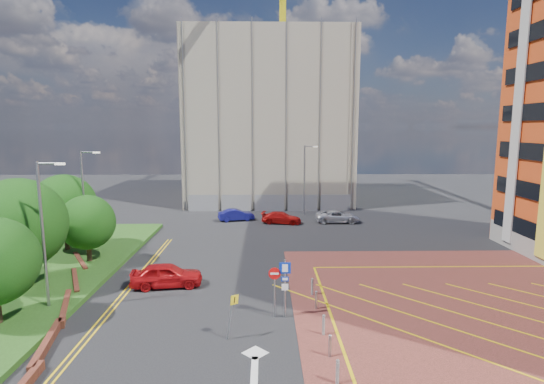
{
  "coord_description": "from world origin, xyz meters",
  "views": [
    {
      "loc": [
        -0.54,
        -20.35,
        10.06
      ],
      "look_at": [
        -0.15,
        3.0,
        6.47
      ],
      "focal_mm": 28.0,
      "sensor_mm": 36.0,
      "label": 1
    }
  ],
  "objects_px": {
    "lamp_left_far": "(85,198)",
    "car_blue_back": "(236,215)",
    "warning_sign": "(232,311)",
    "tree_d": "(64,206)",
    "lamp_back": "(305,177)",
    "car_red_back": "(281,218)",
    "car_silver_back": "(338,216)",
    "sign_cluster": "(281,282)",
    "car_red_left": "(167,275)",
    "lamp_left_near": "(44,229)",
    "tree_c": "(87,222)",
    "tree_b": "(19,224)"
  },
  "relations": [
    {
      "from": "sign_cluster",
      "to": "car_blue_back",
      "type": "relative_size",
      "value": 0.83
    },
    {
      "from": "tree_c",
      "to": "tree_d",
      "type": "xyz_separation_m",
      "value": [
        -3.0,
        3.0,
        0.68
      ]
    },
    {
      "from": "lamp_left_far",
      "to": "sign_cluster",
      "type": "bearing_deg",
      "value": -36.82
    },
    {
      "from": "tree_b",
      "to": "car_red_back",
      "type": "bearing_deg",
      "value": 47.64
    },
    {
      "from": "lamp_back",
      "to": "car_blue_back",
      "type": "bearing_deg",
      "value": -157.15
    },
    {
      "from": "warning_sign",
      "to": "car_red_left",
      "type": "height_order",
      "value": "warning_sign"
    },
    {
      "from": "tree_b",
      "to": "car_silver_back",
      "type": "relative_size",
      "value": 1.46
    },
    {
      "from": "warning_sign",
      "to": "car_blue_back",
      "type": "height_order",
      "value": "warning_sign"
    },
    {
      "from": "tree_d",
      "to": "lamp_left_near",
      "type": "relative_size",
      "value": 0.76
    },
    {
      "from": "lamp_left_near",
      "to": "car_blue_back",
      "type": "distance_m",
      "value": 24.69
    },
    {
      "from": "tree_c",
      "to": "car_red_left",
      "type": "xyz_separation_m",
      "value": [
        6.69,
        -4.45,
        -2.43
      ]
    },
    {
      "from": "sign_cluster",
      "to": "car_red_back",
      "type": "bearing_deg",
      "value": 87.71
    },
    {
      "from": "tree_b",
      "to": "sign_cluster",
      "type": "xyz_separation_m",
      "value": [
        15.8,
        -4.02,
        -2.28
      ]
    },
    {
      "from": "tree_b",
      "to": "lamp_left_near",
      "type": "distance_m",
      "value": 4.32
    },
    {
      "from": "tree_c",
      "to": "car_red_back",
      "type": "xyz_separation_m",
      "value": [
        14.69,
        13.3,
        -2.59
      ]
    },
    {
      "from": "tree_d",
      "to": "warning_sign",
      "type": "bearing_deg",
      "value": -44.95
    },
    {
      "from": "tree_c",
      "to": "warning_sign",
      "type": "xyz_separation_m",
      "value": [
        11.37,
        -11.34,
        -1.76
      ]
    },
    {
      "from": "car_red_back",
      "to": "lamp_left_far",
      "type": "bearing_deg",
      "value": 136.99
    },
    {
      "from": "lamp_left_far",
      "to": "car_blue_back",
      "type": "xyz_separation_m",
      "value": [
        10.74,
        12.73,
        -4.02
      ]
    },
    {
      "from": "car_red_left",
      "to": "warning_sign",
      "type": "bearing_deg",
      "value": -153.49
    },
    {
      "from": "car_blue_back",
      "to": "car_red_back",
      "type": "height_order",
      "value": "car_blue_back"
    },
    {
      "from": "tree_d",
      "to": "car_silver_back",
      "type": "height_order",
      "value": "tree_d"
    },
    {
      "from": "car_blue_back",
      "to": "car_red_back",
      "type": "bearing_deg",
      "value": -121.29
    },
    {
      "from": "lamp_left_far",
      "to": "car_blue_back",
      "type": "height_order",
      "value": "lamp_left_far"
    },
    {
      "from": "car_silver_back",
      "to": "tree_d",
      "type": "bearing_deg",
      "value": 114.86
    },
    {
      "from": "car_red_left",
      "to": "sign_cluster",
      "type": "bearing_deg",
      "value": -130.37
    },
    {
      "from": "warning_sign",
      "to": "car_red_back",
      "type": "height_order",
      "value": "warning_sign"
    },
    {
      "from": "sign_cluster",
      "to": "car_silver_back",
      "type": "bearing_deg",
      "value": 73.12
    },
    {
      "from": "tree_d",
      "to": "lamp_left_far",
      "type": "xyz_separation_m",
      "value": [
        2.08,
        -1.0,
        0.79
      ]
    },
    {
      "from": "car_red_back",
      "to": "tree_b",
      "type": "bearing_deg",
      "value": 148.72
    },
    {
      "from": "car_silver_back",
      "to": "lamp_back",
      "type": "bearing_deg",
      "value": 36.17
    },
    {
      "from": "lamp_left_near",
      "to": "lamp_back",
      "type": "height_order",
      "value": "lamp_left_near"
    },
    {
      "from": "tree_c",
      "to": "car_red_left",
      "type": "distance_m",
      "value": 8.4
    },
    {
      "from": "warning_sign",
      "to": "tree_d",
      "type": "bearing_deg",
      "value": 135.05
    },
    {
      "from": "lamp_left_far",
      "to": "lamp_back",
      "type": "relative_size",
      "value": 1.0
    },
    {
      "from": "lamp_back",
      "to": "car_red_left",
      "type": "bearing_deg",
      "value": -115.87
    },
    {
      "from": "tree_b",
      "to": "tree_d",
      "type": "relative_size",
      "value": 1.11
    },
    {
      "from": "tree_d",
      "to": "sign_cluster",
      "type": "distance_m",
      "value": 20.74
    },
    {
      "from": "lamp_left_near",
      "to": "warning_sign",
      "type": "xyz_separation_m",
      "value": [
        10.29,
        -3.34,
        -3.23
      ]
    },
    {
      "from": "warning_sign",
      "to": "car_red_back",
      "type": "relative_size",
      "value": 0.54
    },
    {
      "from": "lamp_left_near",
      "to": "sign_cluster",
      "type": "height_order",
      "value": "lamp_left_near"
    },
    {
      "from": "lamp_left_near",
      "to": "warning_sign",
      "type": "distance_m",
      "value": 11.29
    },
    {
      "from": "tree_d",
      "to": "car_red_left",
      "type": "distance_m",
      "value": 12.62
    },
    {
      "from": "tree_c",
      "to": "car_blue_back",
      "type": "bearing_deg",
      "value": 56.3
    },
    {
      "from": "lamp_left_far",
      "to": "car_red_left",
      "type": "xyz_separation_m",
      "value": [
        7.61,
        -6.45,
        -3.9
      ]
    },
    {
      "from": "tree_b",
      "to": "tree_c",
      "type": "bearing_deg",
      "value": 68.2
    },
    {
      "from": "lamp_left_far",
      "to": "car_red_left",
      "type": "height_order",
      "value": "lamp_left_far"
    },
    {
      "from": "car_red_left",
      "to": "car_red_back",
      "type": "distance_m",
      "value": 19.47
    },
    {
      "from": "tree_b",
      "to": "lamp_left_far",
      "type": "xyz_separation_m",
      "value": [
        1.08,
        7.0,
        0.42
      ]
    },
    {
      "from": "tree_d",
      "to": "lamp_back",
      "type": "distance_m",
      "value": 25.47
    }
  ]
}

